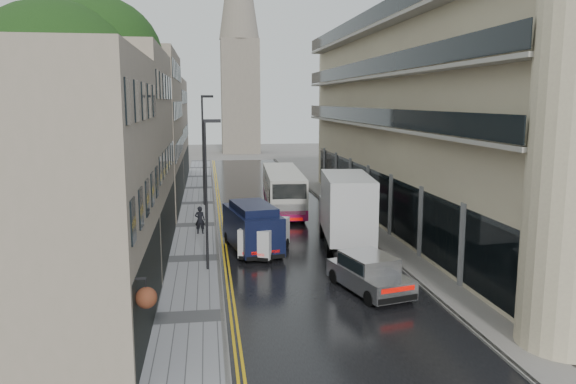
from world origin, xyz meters
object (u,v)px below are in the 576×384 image
object	(u,v)px
white_lorry	(329,218)
navy_van	(243,235)
tree_far	(109,131)
pedestrian	(200,220)
cream_bus	(270,197)
silver_hatchback	(370,286)
lamp_post_far	(203,151)
lamp_post_near	(206,196)
tree_near	(59,130)
white_van	(243,243)

from	to	relation	value
white_lorry	navy_van	distance (m)	4.73
tree_far	pedestrian	bearing A→B (deg)	-50.89
navy_van	tree_far	bearing A→B (deg)	111.76
cream_bus	pedestrian	distance (m)	6.65
silver_hatchback	lamp_post_far	size ratio (longest dim) A/B	0.52
cream_bus	navy_van	size ratio (longest dim) A/B	2.05
tree_far	silver_hatchback	xyz separation A→B (m)	(13.71, -21.74, -5.35)
white_lorry	lamp_post_near	distance (m)	6.94
tree_near	white_van	size ratio (longest dim) A/B	3.45
cream_bus	silver_hatchback	distance (m)	18.13
white_lorry	lamp_post_far	size ratio (longest dim) A/B	0.95
pedestrian	navy_van	bearing A→B (deg)	121.01
tree_near	lamp_post_far	distance (m)	16.66
navy_van	lamp_post_near	bearing A→B (deg)	-150.64
white_lorry	pedestrian	distance (m)	9.27
tree_near	white_lorry	xyz separation A→B (m)	(13.91, -1.16, -4.76)
cream_bus	pedestrian	xyz separation A→B (m)	(-4.94, -4.41, -0.57)
tree_far	pedestrian	xyz separation A→B (m)	(6.64, -8.16, -5.23)
white_lorry	navy_van	xyz separation A→B (m)	(-4.66, -0.19, -0.75)
silver_hatchback	pedestrian	world-z (taller)	pedestrian
cream_bus	lamp_post_far	size ratio (longest dim) A/B	1.31
tree_far	white_van	bearing A→B (deg)	-57.61
silver_hatchback	tree_far	bearing A→B (deg)	108.00
tree_far	navy_van	size ratio (longest dim) A/B	2.25
navy_van	lamp_post_near	size ratio (longest dim) A/B	0.75
tree_far	lamp_post_near	bearing A→B (deg)	-65.98
silver_hatchback	pedestrian	size ratio (longest dim) A/B	2.59
tree_near	tree_far	world-z (taller)	tree_near
white_lorry	white_van	world-z (taller)	white_lorry
tree_far	lamp_post_far	world-z (taller)	tree_far
white_van	tree_near	bearing A→B (deg)	-162.88
white_lorry	navy_van	bearing A→B (deg)	-170.71
lamp_post_near	tree_near	bearing A→B (deg)	152.81
cream_bus	tree_far	bearing A→B (deg)	165.32
lamp_post_near	white_lorry	bearing A→B (deg)	8.96
white_van	lamp_post_near	xyz separation A→B (m)	(-1.87, -1.78, 2.89)
white_van	navy_van	world-z (taller)	navy_van
cream_bus	lamp_post_near	size ratio (longest dim) A/B	1.54
silver_hatchback	lamp_post_near	world-z (taller)	lamp_post_near
tree_near	lamp_post_near	xyz separation A→B (m)	(7.38, -2.88, -3.13)
navy_van	lamp_post_near	xyz separation A→B (m)	(-1.86, -1.54, 2.39)
tree_far	white_lorry	world-z (taller)	tree_far
tree_near	lamp_post_far	bearing A→B (deg)	64.18
silver_hatchback	lamp_post_far	distance (m)	24.80
tree_near	white_lorry	distance (m)	14.74
pedestrian	lamp_post_far	bearing A→B (deg)	-80.83
pedestrian	lamp_post_far	xyz separation A→B (m)	(0.24, 10.00, 3.47)
lamp_post_near	pedestrian	bearing A→B (deg)	87.45
cream_bus	white_van	world-z (taller)	cream_bus
cream_bus	white_van	bearing A→B (deg)	-100.98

